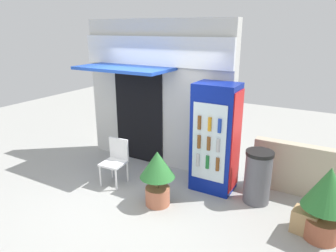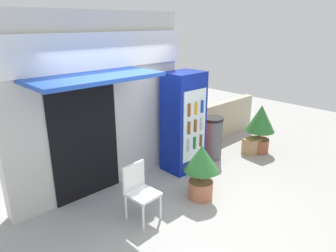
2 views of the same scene
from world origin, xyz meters
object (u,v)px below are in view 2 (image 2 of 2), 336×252
at_px(trash_bin, 212,138).
at_px(cardboard_box, 251,146).
at_px(plastic_chair, 139,188).
at_px(potted_plant_curbside, 260,124).
at_px(drink_cooler, 184,122).
at_px(potted_plant_near_shop, 201,166).

height_order(trash_bin, cardboard_box, trash_bin).
distance_m(plastic_chair, potted_plant_curbside, 3.62).
bearing_deg(drink_cooler, cardboard_box, -19.00).
relative_size(potted_plant_curbside, trash_bin, 1.19).
relative_size(trash_bin, cardboard_box, 2.63).
bearing_deg(potted_plant_curbside, plastic_chair, -178.45).
distance_m(drink_cooler, cardboard_box, 1.94).
bearing_deg(cardboard_box, trash_bin, 149.38).
bearing_deg(trash_bin, potted_plant_curbside, -27.04).
height_order(drink_cooler, trash_bin, drink_cooler).
bearing_deg(cardboard_box, plastic_chair, -177.59).
distance_m(potted_plant_near_shop, potted_plant_curbside, 2.53).
bearing_deg(plastic_chair, cardboard_box, 2.41).
distance_m(drink_cooler, potted_plant_near_shop, 1.24).
bearing_deg(potted_plant_curbside, trash_bin, 152.96).
relative_size(potted_plant_near_shop, trash_bin, 1.04).
bearing_deg(potted_plant_near_shop, cardboard_box, 10.56).
height_order(plastic_chair, cardboard_box, plastic_chair).
relative_size(plastic_chair, cardboard_box, 2.45).
bearing_deg(potted_plant_curbside, drink_cooler, 161.86).
xyz_separation_m(plastic_chair, potted_plant_curbside, (3.61, 0.10, 0.17)).
bearing_deg(trash_bin, cardboard_box, -30.62).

